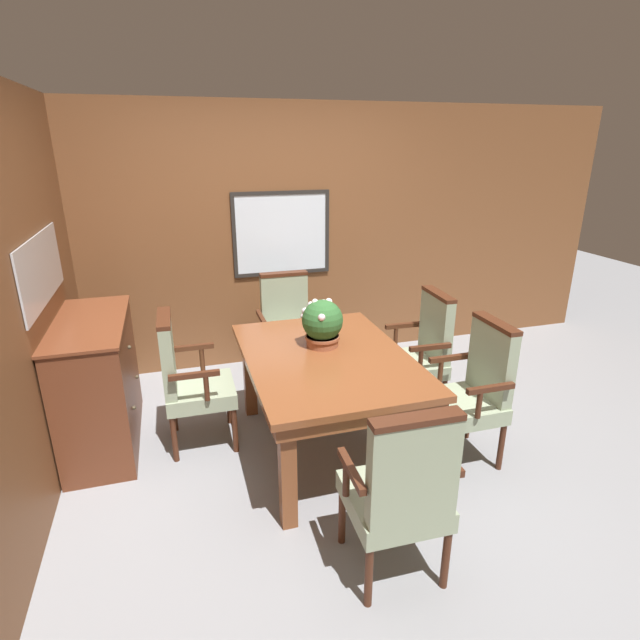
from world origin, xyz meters
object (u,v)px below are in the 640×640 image
object	(u,v)px
chair_head_far	(287,326)
chair_right_near	(473,388)
chair_left_far	(188,377)
sideboard_cabinet	(99,383)
chair_head_near	(401,489)
chair_right_far	(421,350)
dining_table	(326,368)
potted_plant	(322,323)

from	to	relation	value
chair_head_far	chair_right_near	world-z (taller)	same
chair_left_far	sideboard_cabinet	bearing A→B (deg)	71.93
chair_right_near	chair_head_near	world-z (taller)	same
chair_right_near	chair_head_near	distance (m)	1.22
chair_head_far	chair_right_far	world-z (taller)	same
chair_head_near	chair_right_near	bearing A→B (deg)	-137.12
sideboard_cabinet	chair_head_near	bearing A→B (deg)	-48.63
chair_left_far	sideboard_cabinet	size ratio (longest dim) A/B	0.89
sideboard_cabinet	dining_table	bearing A→B (deg)	-20.50
dining_table	sideboard_cabinet	xyz separation A→B (m)	(-1.52, 0.57, -0.17)
chair_head_near	chair_left_far	xyz separation A→B (m)	(-0.92, 1.53, 0.00)
chair_head_near	sideboard_cabinet	xyz separation A→B (m)	(-1.53, 1.74, -0.06)
chair_right_near	sideboard_cabinet	xyz separation A→B (m)	(-2.45, 0.93, -0.06)
chair_right_far	chair_left_far	distance (m)	1.81
chair_left_far	chair_right_near	bearing A→B (deg)	-110.69
potted_plant	sideboard_cabinet	size ratio (longest dim) A/B	0.30
potted_plant	sideboard_cabinet	distance (m)	1.66
chair_head_far	chair_left_far	xyz separation A→B (m)	(-0.91, -0.80, 0.00)
dining_table	chair_right_near	size ratio (longest dim) A/B	1.53
chair_head_far	chair_right_near	distance (m)	1.79
chair_left_far	sideboard_cabinet	world-z (taller)	chair_left_far
dining_table	chair_right_far	xyz separation A→B (m)	(0.90, 0.33, -0.11)
chair_left_far	sideboard_cabinet	xyz separation A→B (m)	(-0.61, 0.21, -0.06)
potted_plant	sideboard_cabinet	xyz separation A→B (m)	(-1.55, 0.41, -0.43)
chair_head_far	chair_head_near	size ratio (longest dim) A/B	1.00
potted_plant	sideboard_cabinet	bearing A→B (deg)	165.30
chair_right_near	chair_left_far	bearing A→B (deg)	-111.14
chair_head_far	chair_right_far	bearing A→B (deg)	-42.25
chair_right_far	dining_table	bearing A→B (deg)	-67.35
chair_right_far	chair_left_far	size ratio (longest dim) A/B	1.00
potted_plant	chair_head_far	bearing A→B (deg)	91.44
chair_head_far	chair_left_far	bearing A→B (deg)	-138.15
dining_table	potted_plant	bearing A→B (deg)	82.65
chair_right_far	chair_left_far	xyz separation A→B (m)	(-1.81, 0.03, 0.00)
chair_head_far	sideboard_cabinet	world-z (taller)	chair_head_far
chair_right_far	chair_head_near	world-z (taller)	same
chair_right_near	potted_plant	bearing A→B (deg)	-119.88
dining_table	chair_left_far	distance (m)	0.99
chair_right_near	chair_right_far	xyz separation A→B (m)	(-0.03, 0.69, 0.00)
chair_head_near	chair_left_far	world-z (taller)	same
chair_right_near	chair_right_far	size ratio (longest dim) A/B	1.00
dining_table	chair_left_far	xyz separation A→B (m)	(-0.91, 0.36, -0.11)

